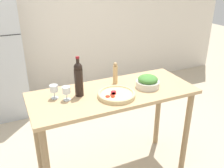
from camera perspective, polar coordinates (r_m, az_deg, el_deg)
The scene contains 8 objects.
wall_back at distance 4.03m, azimuth -12.85°, elevation 15.46°, with size 6.40×0.06×2.60m.
prep_counter at distance 2.25m, azimuth 0.32°, elevation -5.12°, with size 1.46×0.60×0.92m.
wine_bottle at distance 2.07m, azimuth -7.63°, elevation 1.28°, with size 0.07×0.07×0.34m.
wine_glass_near at distance 2.04m, azimuth -10.40°, elevation -1.56°, with size 0.07×0.07×0.12m.
wine_glass_far at distance 2.09m, azimuth -13.15°, elevation -1.14°, with size 0.07×0.07×0.12m.
pepper_mill at distance 2.31m, azimuth 0.75°, elevation 2.47°, with size 0.04×0.04×0.21m.
salad_bowl at distance 2.26m, azimuth 8.16°, elevation 0.50°, with size 0.21×0.21×0.12m.
homemade_pizza at distance 2.08m, azimuth 1.02°, elevation -2.41°, with size 0.32×0.32×0.04m.
Camera 1 is at (-0.82, -1.78, 1.87)m, focal length 40.00 mm.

